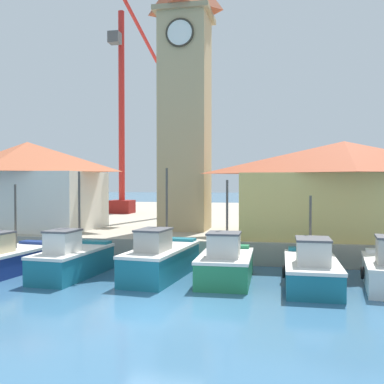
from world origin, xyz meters
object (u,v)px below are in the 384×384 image
at_px(fishing_boat_left_inner, 161,259).
at_px(warehouse_right, 344,188).
at_px(warehouse_left, 28,184).
at_px(port_crane_far, 178,118).
at_px(fishing_boat_left_outer, 72,260).
at_px(fishing_boat_mid_left, 226,264).
at_px(fishing_boat_center, 311,269).
at_px(port_crane_near, 123,132).
at_px(clock_tower, 185,87).
at_px(fishing_boat_far_left, 5,258).

height_order(fishing_boat_left_inner, warehouse_right, warehouse_right).
distance_m(warehouse_left, port_crane_far, 15.30).
height_order(fishing_boat_left_outer, fishing_boat_mid_left, fishing_boat_left_outer).
xyz_separation_m(fishing_boat_center, port_crane_near, (-15.58, 21.76, 8.00)).
bearing_deg(port_crane_near, clock_tower, -56.10).
xyz_separation_m(fishing_boat_left_inner, fishing_boat_mid_left, (2.78, -0.25, -0.05)).
bearing_deg(warehouse_left, fishing_boat_mid_left, -28.79).
relative_size(fishing_boat_left_outer, clock_tower, 0.26).
xyz_separation_m(fishing_boat_far_left, port_crane_far, (3.22, 20.09, 8.89)).
distance_m(clock_tower, port_crane_far, 11.51).
xyz_separation_m(fishing_boat_center, warehouse_left, (-16.64, 7.45, 3.23)).
distance_m(port_crane_near, port_crane_far, 6.00).
height_order(fishing_boat_center, clock_tower, clock_tower).
distance_m(fishing_boat_left_inner, fishing_boat_center, 6.16).
bearing_deg(fishing_boat_left_outer, fishing_boat_center, 1.37).
relative_size(clock_tower, port_crane_far, 0.85).
distance_m(fishing_boat_mid_left, port_crane_near, 26.05).
bearing_deg(fishing_boat_left_inner, fishing_boat_center, -3.76).
bearing_deg(fishing_boat_far_left, clock_tower, 55.33).
relative_size(fishing_boat_far_left, fishing_boat_center, 0.98).
distance_m(clock_tower, warehouse_left, 11.46).
distance_m(clock_tower, warehouse_right, 11.03).
relative_size(fishing_boat_mid_left, warehouse_left, 0.47).
bearing_deg(fishing_boat_far_left, warehouse_left, 114.89).
relative_size(fishing_boat_left_outer, fishing_boat_left_inner, 0.86).
distance_m(clock_tower, port_crane_near, 15.57).
height_order(fishing_boat_left_outer, warehouse_left, warehouse_left).
height_order(clock_tower, port_crane_near, port_crane_near).
bearing_deg(port_crane_far, fishing_boat_left_outer, -89.92).
bearing_deg(fishing_boat_mid_left, warehouse_left, 151.21).
bearing_deg(warehouse_right, port_crane_far, 132.67).
bearing_deg(clock_tower, fishing_boat_left_inner, -84.81).
bearing_deg(warehouse_left, fishing_boat_left_outer, -48.71).
xyz_separation_m(clock_tower, port_crane_far, (-3.00, 11.11, -0.25)).
height_order(fishing_boat_far_left, fishing_boat_left_outer, fishing_boat_left_outer).
xyz_separation_m(fishing_boat_left_inner, fishing_boat_center, (6.15, -0.40, -0.10)).
bearing_deg(fishing_boat_mid_left, fishing_boat_left_outer, -176.53).
xyz_separation_m(fishing_boat_mid_left, warehouse_right, (5.46, 6.80, 3.01)).
bearing_deg(clock_tower, fishing_boat_far_left, -124.67).
bearing_deg(fishing_boat_mid_left, clock_tower, 112.17).
height_order(fishing_boat_left_inner, port_crane_far, port_crane_far).
height_order(fishing_boat_far_left, clock_tower, clock_tower).
bearing_deg(fishing_boat_center, port_crane_far, 116.40).
relative_size(fishing_boat_left_inner, port_crane_near, 0.27).
bearing_deg(clock_tower, fishing_boat_left_outer, -108.07).
relative_size(fishing_boat_left_outer, fishing_boat_mid_left, 1.12).
distance_m(warehouse_left, port_crane_near, 15.12).
bearing_deg(warehouse_right, warehouse_left, 178.47).
distance_m(fishing_boat_mid_left, clock_tower, 13.08).
bearing_deg(warehouse_right, clock_tower, 167.99).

